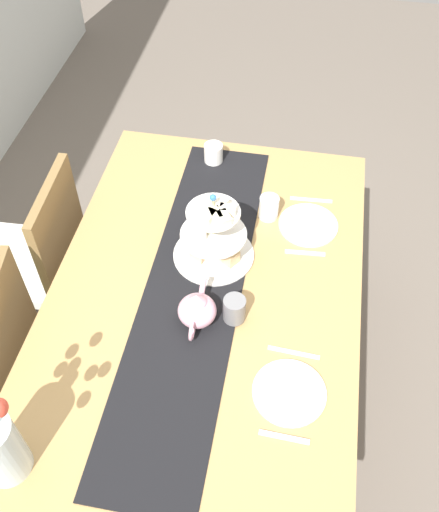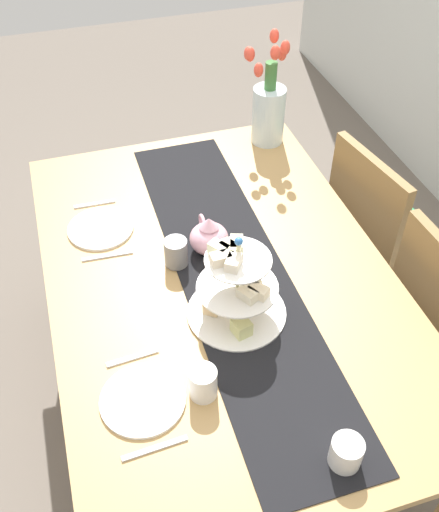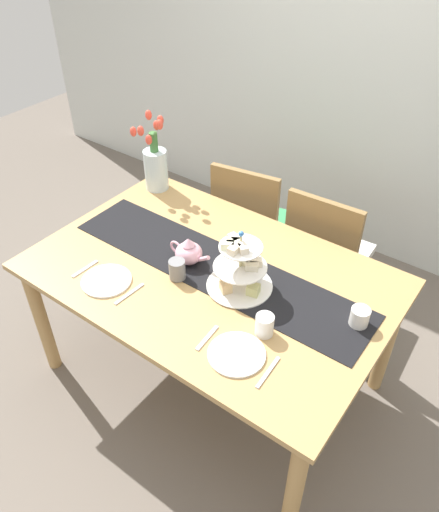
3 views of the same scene
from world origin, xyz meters
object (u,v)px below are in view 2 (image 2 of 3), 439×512
Objects in this scene: dining_table at (220,295)px; dinner_plate_left at (101,228)px; mug_grey at (176,252)px; teapot at (209,237)px; tiered_cake_stand at (237,289)px; knife_right at (155,448)px; fork_left at (95,204)px; fork_right at (132,357)px; cream_jug at (346,453)px; knife_left at (107,256)px; tulip_vase at (268,107)px; mug_white_text at (203,383)px; dinner_plate_right at (143,400)px; chair_left at (380,235)px.

dining_table is 0.49m from dinner_plate_left.
teapot is at bearing 104.57° from mug_grey.
tiered_cake_stand is 0.50m from knife_right.
fork_left is 1.00× the size of fork_right.
dining_table is 11.14× the size of fork_left.
cream_jug is (0.82, 0.10, -0.02)m from teapot.
teapot is at bearing 180.00° from dining_table.
teapot is 1.40× the size of knife_left.
dinner_plate_left is 1.35× the size of knife_left.
tulip_vase is 4.81× the size of mug_white_text.
mug_grey reaches higher than fork_left.
knife_right is (0.73, 0.00, 0.00)m from knife_left.
knife_right is 1.79× the size of mug_grey.
tiered_cake_stand is at bearing -0.24° from teapot.
tiered_cake_stand is 0.51m from knife_left.
mug_grey is (-0.26, -0.12, -0.06)m from tiered_cake_stand.
tiered_cake_stand is 0.97m from tulip_vase.
teapot reaches higher than knife_left.
mug_grey reaches higher than cream_jug.
mug_grey is at bearing -128.45° from dining_table.
tulip_vase reaches higher than mug_grey.
mug_white_text reaches higher than fork_right.
teapot is 0.50m from fork_right.
tiered_cake_stand is 0.41m from dinner_plate_right.
tiered_cake_stand is at bearing 137.29° from knife_right.
tiered_cake_stand is 0.62m from dinner_plate_left.
dining_table is 0.47m from mug_white_text.
mug_grey is at bearing -155.72° from tiered_cake_stand.
dinner_plate_left is (0.37, -0.75, -0.15)m from tulip_vase.
chair_left is 1.25m from fork_right.
fork_left and knife_left have the same top height.
chair_left is 1.99× the size of tulip_vase.
tulip_vase is 5.38× the size of cream_jug.
cream_jug reaches higher than knife_right.
tulip_vase is at bearing -141.14° from chair_left.
knife_left is (0.07, -1.11, 0.26)m from chair_left.
dinner_plate_right is (0.21, -0.33, -0.10)m from tiered_cake_stand.
chair_left is 6.07× the size of fork_right.
knife_right is at bearing -32.24° from dining_table.
dining_table is at bearing 34.39° from fork_left.
fork_left and knife_right have the same top height.
cream_jug is at bearing 8.22° from dining_table.
tulip_vase is 1.44m from cream_jug.
mug_grey reaches higher than mug_white_text.
tulip_vase is 2.69× the size of knife_left.
fork_right is (0.07, -0.33, -0.11)m from tiered_cake_stand.
fork_right is at bearing -65.30° from chair_left.
fork_right is (0.44, 0.00, 0.00)m from knife_left.
tiered_cake_stand is at bearing -169.09° from cream_jug.
fork_right is 1.58× the size of mug_grey.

